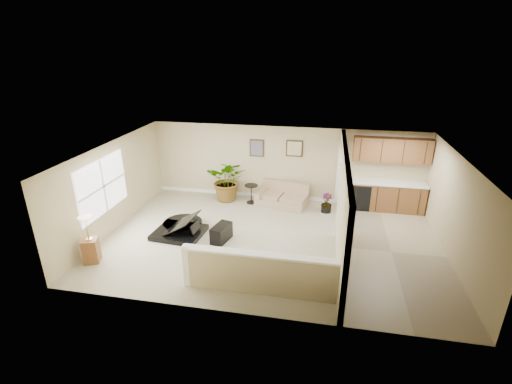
% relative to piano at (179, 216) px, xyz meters
% --- Properties ---
extents(floor, '(9.00, 9.00, 0.00)m').
position_rel_piano_xyz_m(floor, '(2.60, 0.03, -0.53)').
color(floor, tan).
rests_on(floor, ground).
extents(back_wall, '(9.00, 0.04, 2.50)m').
position_rel_piano_xyz_m(back_wall, '(2.60, 3.03, 0.72)').
color(back_wall, tan).
rests_on(back_wall, floor).
extents(front_wall, '(9.00, 0.04, 2.50)m').
position_rel_piano_xyz_m(front_wall, '(2.60, -2.97, 0.72)').
color(front_wall, tan).
rests_on(front_wall, floor).
extents(left_wall, '(0.04, 6.00, 2.50)m').
position_rel_piano_xyz_m(left_wall, '(-1.90, 0.03, 0.72)').
color(left_wall, tan).
rests_on(left_wall, floor).
extents(right_wall, '(0.04, 6.00, 2.50)m').
position_rel_piano_xyz_m(right_wall, '(7.10, 0.03, 0.72)').
color(right_wall, tan).
rests_on(right_wall, floor).
extents(ceiling, '(9.00, 6.00, 0.04)m').
position_rel_piano_xyz_m(ceiling, '(2.60, 0.03, 1.97)').
color(ceiling, white).
rests_on(ceiling, back_wall).
extents(kitchen_vinyl, '(2.70, 6.00, 0.01)m').
position_rel_piano_xyz_m(kitchen_vinyl, '(5.75, 0.03, -0.52)').
color(kitchen_vinyl, tan).
rests_on(kitchen_vinyl, floor).
extents(interior_partition, '(0.18, 5.99, 2.50)m').
position_rel_piano_xyz_m(interior_partition, '(4.40, 0.28, 0.69)').
color(interior_partition, tan).
rests_on(interior_partition, floor).
extents(pony_half_wall, '(3.42, 0.22, 1.00)m').
position_rel_piano_xyz_m(pony_half_wall, '(2.68, -2.27, -0.01)').
color(pony_half_wall, tan).
rests_on(pony_half_wall, floor).
extents(left_window, '(0.05, 2.15, 1.45)m').
position_rel_piano_xyz_m(left_window, '(-1.88, -0.47, 0.92)').
color(left_window, white).
rests_on(left_window, left_wall).
extents(wall_art_left, '(0.48, 0.04, 0.58)m').
position_rel_piano_xyz_m(wall_art_left, '(1.65, 3.00, 1.22)').
color(wall_art_left, '#3C2A15').
rests_on(wall_art_left, back_wall).
extents(wall_mirror, '(0.55, 0.04, 0.55)m').
position_rel_piano_xyz_m(wall_mirror, '(2.90, 3.00, 1.27)').
color(wall_mirror, '#3C2A15').
rests_on(wall_mirror, back_wall).
extents(kitchen_cabinets, '(2.36, 0.65, 2.33)m').
position_rel_piano_xyz_m(kitchen_cabinets, '(5.79, 2.76, 0.34)').
color(kitchen_cabinets, brown).
rests_on(kitchen_cabinets, floor).
extents(piano, '(1.63, 1.69, 1.26)m').
position_rel_piano_xyz_m(piano, '(0.00, 0.00, 0.00)').
color(piano, black).
rests_on(piano, floor).
extents(piano_bench, '(0.50, 0.75, 0.46)m').
position_rel_piano_xyz_m(piano_bench, '(1.29, -0.22, -0.30)').
color(piano_bench, black).
rests_on(piano_bench, floor).
extents(loveseat, '(1.83, 1.27, 0.94)m').
position_rel_piano_xyz_m(loveseat, '(2.60, 2.55, -0.17)').
color(loveseat, tan).
rests_on(loveseat, floor).
extents(accent_table, '(0.44, 0.44, 0.64)m').
position_rel_piano_xyz_m(accent_table, '(1.57, 2.43, -0.12)').
color(accent_table, black).
rests_on(accent_table, floor).
extents(palm_plant, '(1.31, 1.14, 1.45)m').
position_rel_piano_xyz_m(palm_plant, '(0.76, 2.54, 0.18)').
color(palm_plant, black).
rests_on(palm_plant, floor).
extents(small_plant, '(0.43, 0.43, 0.62)m').
position_rel_piano_xyz_m(small_plant, '(4.05, 2.18, -0.26)').
color(small_plant, black).
rests_on(small_plant, floor).
extents(lamp_stand, '(0.46, 0.46, 1.22)m').
position_rel_piano_xyz_m(lamp_stand, '(-1.55, -1.82, -0.01)').
color(lamp_stand, brown).
rests_on(lamp_stand, floor).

